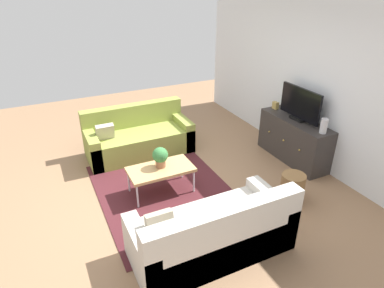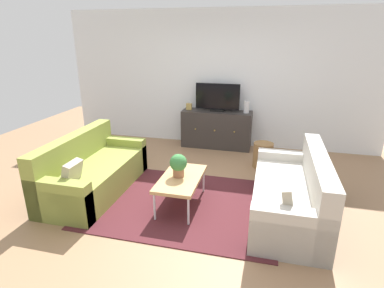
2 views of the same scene
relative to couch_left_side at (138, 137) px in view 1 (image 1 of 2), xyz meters
The scene contains 12 objects.
ground_plane 1.47m from the couch_left_side, ahead, with size 10.00×10.00×0.00m, color #997251.
wall_back 3.20m from the couch_left_side, 61.62° to the left, with size 6.40×0.12×2.70m, color white.
area_rug 1.46m from the couch_left_side, ahead, with size 2.50×1.90×0.01m, color #4C1E23.
couch_left_side is the anchor object (origin of this frame).
couch_right_side 2.87m from the couch_left_side, ahead, with size 0.84×1.86×0.84m.
coffee_table 1.41m from the couch_left_side, ahead, with size 0.51×0.95×0.42m.
potted_plant 1.41m from the couch_left_side, ahead, with size 0.23×0.23×0.31m.
tv_console 2.79m from the couch_left_side, 58.45° to the left, with size 1.40×0.47×0.75m.
flat_screen_tv 2.90m from the couch_left_side, 58.66° to the left, with size 0.88×0.16×0.55m.
glass_vase 3.18m from the couch_left_side, 49.35° to the left, with size 0.11×0.11×0.23m, color silver.
mantel_clock 2.59m from the couch_left_side, 69.72° to the left, with size 0.11×0.07×0.13m, color tan.
wicker_basket 2.87m from the couch_left_side, 32.14° to the left, with size 0.34×0.34×0.44m, color olive.
Camera 1 is at (3.94, -1.60, 2.95)m, focal length 31.19 mm.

